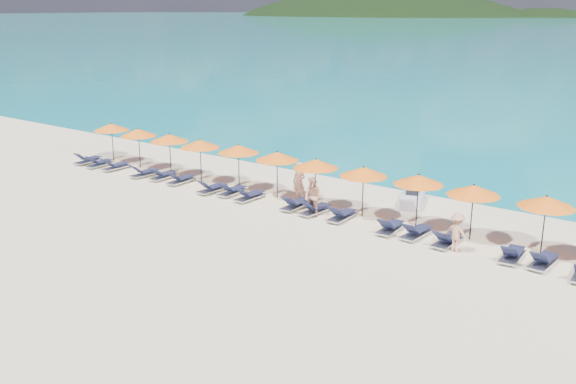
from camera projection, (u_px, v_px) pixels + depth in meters
The scene contains 35 objects.
ground at pixel (243, 238), 25.50m from camera, with size 1400.00×1400.00×0.00m, color beige.
headland_main at pixel (375, 56), 623.55m from camera, with size 374.00×242.00×126.50m.
headland_small at pixel (539, 59), 551.18m from camera, with size 162.00×126.00×85.50m.
jetski at pixel (413, 196), 29.79m from camera, with size 1.71×2.62×0.87m.
beachgoer_a at pixel (299, 182), 30.13m from camera, with size 0.68×0.44×1.85m, color tan.
beachgoer_b at pixel (313, 197), 27.87m from camera, with size 0.85×0.49×1.76m, color tan.
beachgoer_c at pixel (457, 232), 23.85m from camera, with size 0.98×0.46×1.52m, color tan.
umbrella_0 at pixel (111, 127), 37.73m from camera, with size 2.10×2.10×2.28m.
umbrella_1 at pixel (138, 132), 36.11m from camera, with size 2.10×2.10×2.28m.
umbrella_2 at pixel (169, 138), 34.63m from camera, with size 2.10×2.10×2.28m.
umbrella_3 at pixel (200, 144), 33.15m from camera, with size 2.10×2.10×2.28m.
umbrella_4 at pixel (238, 149), 31.92m from camera, with size 2.10×2.10×2.28m.
umbrella_5 at pixel (277, 156), 30.39m from camera, with size 2.10×2.10×2.28m.
umbrella_6 at pixel (316, 164), 28.96m from camera, with size 2.10×2.10×2.28m.
umbrella_7 at pixel (364, 172), 27.54m from camera, with size 2.10×2.10×2.28m.
umbrella_8 at pixel (419, 180), 26.27m from camera, with size 2.10×2.10×2.28m.
umbrella_9 at pixel (474, 190), 24.76m from camera, with size 2.10×2.10×2.28m.
umbrella_10 at pixel (546, 202), 23.31m from camera, with size 2.10×2.10×2.28m.
lounger_0 at pixel (88, 160), 37.42m from camera, with size 0.73×1.74×0.66m.
lounger_1 at pixel (99, 163), 36.66m from camera, with size 0.74×1.74×0.66m.
lounger_2 at pixel (116, 166), 35.98m from camera, with size 0.64×1.71×0.66m.
lounger_3 at pixel (145, 173), 34.53m from camera, with size 0.77×1.75×0.66m.
lounger_4 at pixel (163, 175), 34.02m from camera, with size 0.68×1.72×0.66m.
lounger_5 at pixel (181, 179), 33.21m from camera, with size 0.65×1.71×0.66m.
lounger_6 at pixel (212, 188), 31.60m from camera, with size 0.72×1.73×0.66m.
lounger_7 at pixel (232, 190), 31.19m from camera, with size 0.70×1.73×0.66m.
lounger_8 at pixel (249, 196), 30.34m from camera, with size 0.65×1.71×0.66m.
lounger_9 at pixel (295, 204), 29.04m from camera, with size 0.69×1.72×0.66m.
lounger_10 at pixel (315, 209), 28.32m from camera, with size 0.78×1.75×0.66m.
lounger_11 at pixel (342, 215), 27.52m from camera, with size 0.68×1.72×0.66m.
lounger_12 at pixel (390, 227), 26.02m from camera, with size 0.75×1.74×0.66m.
lounger_13 at pixel (416, 232), 25.45m from camera, with size 0.72×1.73×0.66m.
lounger_14 at pixel (447, 240), 24.60m from camera, with size 0.69×1.72×0.66m.
lounger_15 at pixel (512, 254), 23.17m from camera, with size 0.77×1.75×0.66m.
lounger_16 at pixel (543, 260), 22.60m from camera, with size 0.71×1.73×0.66m.
Camera 1 is at (15.90, -18.04, 8.85)m, focal length 40.00 mm.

